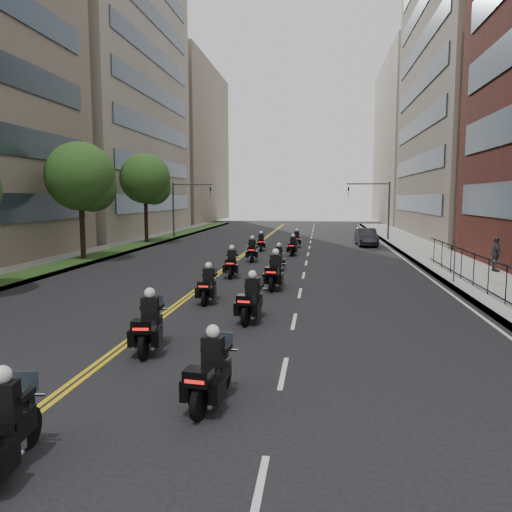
% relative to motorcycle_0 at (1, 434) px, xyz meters
% --- Properties ---
extents(ground, '(160.00, 160.00, 0.00)m').
position_rel_motorcycle_0_xyz_m(ground, '(0.70, -0.07, -0.66)').
color(ground, black).
rests_on(ground, ground).
extents(sidewalk_right, '(4.00, 90.00, 0.15)m').
position_rel_motorcycle_0_xyz_m(sidewalk_right, '(12.70, 24.93, -0.58)').
color(sidewalk_right, gray).
rests_on(sidewalk_right, ground).
extents(sidewalk_left, '(4.00, 90.00, 0.15)m').
position_rel_motorcycle_0_xyz_m(sidewalk_left, '(-11.30, 24.93, -0.58)').
color(sidewalk_left, gray).
rests_on(sidewalk_left, ground).
extents(grass_strip, '(2.00, 90.00, 0.04)m').
position_rel_motorcycle_0_xyz_m(grass_strip, '(-10.50, 24.93, -0.49)').
color(grass_strip, '#173E16').
rests_on(grass_strip, sidewalk_left).
extents(building_right_tan, '(15.11, 28.00, 30.00)m').
position_rel_motorcycle_0_xyz_m(building_right_tan, '(22.18, 47.93, 14.34)').
color(building_right_tan, '#7D705B').
rests_on(building_right_tan, ground).
extents(building_right_far, '(15.00, 28.00, 26.00)m').
position_rel_motorcycle_0_xyz_m(building_right_far, '(22.20, 77.93, 12.34)').
color(building_right_far, gray).
rests_on(building_right_far, ground).
extents(building_left_mid, '(16.11, 28.00, 34.00)m').
position_rel_motorcycle_0_xyz_m(building_left_mid, '(-21.28, 47.93, 16.34)').
color(building_left_mid, gray).
rests_on(building_left_mid, ground).
extents(building_left_far, '(16.00, 28.00, 26.00)m').
position_rel_motorcycle_0_xyz_m(building_left_far, '(-21.30, 77.93, 12.34)').
color(building_left_far, '#7D705B').
rests_on(building_left_far, ground).
extents(street_trees, '(4.40, 38.40, 7.98)m').
position_rel_motorcycle_0_xyz_m(street_trees, '(-10.35, 18.54, 4.47)').
color(street_trees, '#331F16').
rests_on(street_trees, ground).
extents(traffic_signal_right, '(4.09, 0.20, 5.60)m').
position_rel_motorcycle_0_xyz_m(traffic_signal_right, '(10.24, 41.93, 3.04)').
color(traffic_signal_right, '#3F3F44').
rests_on(traffic_signal_right, ground).
extents(traffic_signal_left, '(4.09, 0.20, 5.60)m').
position_rel_motorcycle_0_xyz_m(traffic_signal_left, '(-8.84, 41.93, 3.04)').
color(traffic_signal_left, '#3F3F44').
rests_on(traffic_signal_left, ground).
extents(motorcycle_0, '(0.64, 2.25, 1.66)m').
position_rel_motorcycle_0_xyz_m(motorcycle_0, '(0.00, 0.00, 0.00)').
color(motorcycle_0, black).
rests_on(motorcycle_0, ground).
extents(motorcycle_1, '(0.66, 2.20, 1.63)m').
position_rel_motorcycle_0_xyz_m(motorcycle_1, '(2.58, 2.91, -0.01)').
color(motorcycle_1, black).
rests_on(motorcycle_1, ground).
extents(motorcycle_2, '(0.67, 2.34, 1.73)m').
position_rel_motorcycle_0_xyz_m(motorcycle_2, '(0.15, 6.19, 0.03)').
color(motorcycle_2, black).
rests_on(motorcycle_2, ground).
extents(motorcycle_3, '(0.69, 2.32, 1.71)m').
position_rel_motorcycle_0_xyz_m(motorcycle_3, '(2.45, 9.82, 0.02)').
color(motorcycle_3, black).
rests_on(motorcycle_3, ground).
extents(motorcycle_4, '(0.50, 2.17, 1.60)m').
position_rel_motorcycle_0_xyz_m(motorcycle_4, '(0.34, 12.56, -0.02)').
color(motorcycle_4, black).
rests_on(motorcycle_4, ground).
extents(motorcycle_5, '(0.68, 2.50, 1.84)m').
position_rel_motorcycle_0_xyz_m(motorcycle_5, '(2.73, 15.77, 0.07)').
color(motorcycle_5, black).
rests_on(motorcycle_5, ground).
extents(motorcycle_6, '(0.59, 2.27, 1.67)m').
position_rel_motorcycle_0_xyz_m(motorcycle_6, '(0.16, 18.91, 0.00)').
color(motorcycle_6, black).
rests_on(motorcycle_6, ground).
extents(motorcycle_7, '(0.57, 2.09, 1.54)m').
position_rel_motorcycle_0_xyz_m(motorcycle_7, '(2.39, 22.00, -0.05)').
color(motorcycle_7, black).
rests_on(motorcycle_7, ground).
extents(motorcycle_8, '(0.62, 2.26, 1.67)m').
position_rel_motorcycle_0_xyz_m(motorcycle_8, '(0.37, 25.39, 0.00)').
color(motorcycle_8, black).
rests_on(motorcycle_8, ground).
extents(motorcycle_9, '(0.55, 2.11, 1.55)m').
position_rel_motorcycle_0_xyz_m(motorcycle_9, '(2.83, 28.99, -0.04)').
color(motorcycle_9, black).
rests_on(motorcycle_9, ground).
extents(motorcycle_10, '(0.56, 2.09, 1.54)m').
position_rel_motorcycle_0_xyz_m(motorcycle_10, '(0.21, 31.79, -0.05)').
color(motorcycle_10, black).
rests_on(motorcycle_10, ground).
extents(motorcycle_11, '(0.50, 2.11, 1.56)m').
position_rel_motorcycle_0_xyz_m(motorcycle_11, '(2.84, 34.82, -0.04)').
color(motorcycle_11, black).
rests_on(motorcycle_11, ground).
extents(parked_sedan, '(1.73, 4.55, 1.48)m').
position_rel_motorcycle_0_xyz_m(parked_sedan, '(8.70, 36.90, 0.08)').
color(parked_sedan, black).
rests_on(parked_sedan, ground).
extents(pedestrian_c, '(0.50, 1.12, 1.89)m').
position_rel_motorcycle_0_xyz_m(pedestrian_c, '(14.20, 21.64, 0.44)').
color(pedestrian_c, '#3E3E45').
rests_on(pedestrian_c, sidewalk_right).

